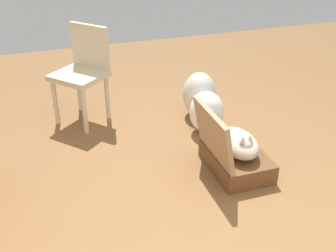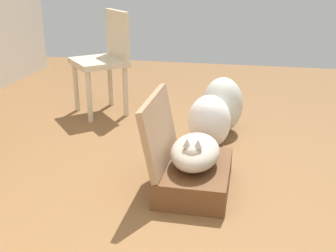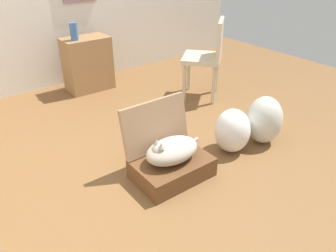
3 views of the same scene
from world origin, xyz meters
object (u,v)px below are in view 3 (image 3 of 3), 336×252
object	(u,v)px
cat	(171,150)
plastic_bag_clear	(264,120)
vase_tall	(74,31)
suitcase_base	(172,168)
plastic_bag_white	(232,131)
chair	(208,55)
side_table	(88,64)

from	to	relation	value
cat	plastic_bag_clear	bearing A→B (deg)	-4.63
cat	plastic_bag_clear	distance (m)	0.98
cat	vase_tall	distance (m)	2.05
plastic_bag_clear	vase_tall	bearing A→B (deg)	112.04
suitcase_base	cat	xyz separation A→B (m)	(-0.01, 0.00, 0.16)
cat	plastic_bag_clear	world-z (taller)	plastic_bag_clear
cat	vase_tall	world-z (taller)	vase_tall
suitcase_base	plastic_bag_white	world-z (taller)	plastic_bag_white
chair	cat	bearing A→B (deg)	-3.55
suitcase_base	plastic_bag_white	distance (m)	0.65
plastic_bag_white	vase_tall	distance (m)	2.13
plastic_bag_white	vase_tall	size ratio (longest dim) A/B	2.02
vase_tall	plastic_bag_clear	bearing A→B (deg)	-67.96
suitcase_base	chair	world-z (taller)	chair
side_table	chair	xyz separation A→B (m)	(0.98, -1.05, 0.18)
plastic_bag_clear	side_table	size ratio (longest dim) A/B	0.69
plastic_bag_white	chair	world-z (taller)	chair
cat	vase_tall	xyz separation A→B (m)	(0.15, 1.98, 0.49)
cat	chair	size ratio (longest dim) A/B	0.58
plastic_bag_clear	vase_tall	world-z (taller)	vase_tall
suitcase_base	plastic_bag_white	bearing A→B (deg)	-1.19
plastic_bag_white	suitcase_base	bearing A→B (deg)	178.81
suitcase_base	cat	world-z (taller)	cat
vase_tall	chair	distance (m)	1.52
suitcase_base	plastic_bag_clear	world-z (taller)	plastic_bag_clear
side_table	chair	size ratio (longest dim) A/B	0.71
suitcase_base	chair	distance (m)	1.64
cat	plastic_bag_white	bearing A→B (deg)	-1.22
suitcase_base	vase_tall	xyz separation A→B (m)	(0.14, 1.98, 0.65)
chair	vase_tall	bearing A→B (deg)	-83.59
cat	vase_tall	size ratio (longest dim) A/B	2.65
plastic_bag_white	side_table	bearing A→B (deg)	100.20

